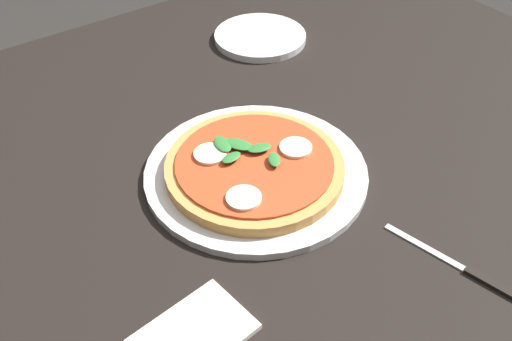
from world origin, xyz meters
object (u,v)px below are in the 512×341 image
(pizza, at_px, (254,167))
(knife, at_px, (467,270))
(serving_tray, at_px, (256,173))
(plate_white, at_px, (260,37))
(napkin, at_px, (194,334))
(dining_table, at_px, (282,183))

(pizza, xyz_separation_m, knife, (0.11, -0.30, -0.02))
(serving_tray, relative_size, pizza, 1.26)
(pizza, xyz_separation_m, plate_white, (0.26, 0.33, -0.02))
(knife, bearing_deg, napkin, 159.52)
(serving_tray, bearing_deg, napkin, -140.50)
(plate_white, distance_m, knife, 0.65)
(dining_table, relative_size, plate_white, 7.27)
(napkin, xyz_separation_m, knife, (0.33, -0.12, -0.00))
(pizza, distance_m, napkin, 0.28)
(napkin, height_order, knife, napkin)
(plate_white, relative_size, napkin, 1.43)
(napkin, distance_m, knife, 0.35)
(dining_table, xyz_separation_m, napkin, (-0.30, -0.22, 0.09))
(napkin, bearing_deg, pizza, 39.67)
(serving_tray, distance_m, pizza, 0.02)
(pizza, bearing_deg, plate_white, 52.40)
(pizza, height_order, knife, pizza)
(pizza, bearing_deg, napkin, -140.33)
(dining_table, height_order, serving_tray, serving_tray)
(dining_table, height_order, plate_white, plate_white)
(pizza, relative_size, napkin, 2.03)
(dining_table, bearing_deg, pizza, -155.70)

